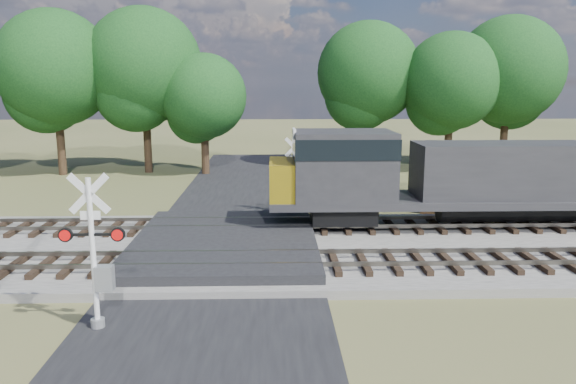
{
  "coord_description": "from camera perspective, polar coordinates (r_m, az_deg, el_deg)",
  "views": [
    {
      "loc": [
        1.86,
        -20.6,
        6.54
      ],
      "look_at": [
        2.48,
        2.0,
        2.1
      ],
      "focal_mm": 35.0,
      "sensor_mm": 36.0,
      "label": 1
    }
  ],
  "objects": [
    {
      "name": "ground",
      "position": [
        21.69,
        -6.46,
        -6.51
      ],
      "size": [
        160.0,
        160.0,
        0.0
      ],
      "primitive_type": "plane",
      "color": "#484F2A",
      "rests_on": "ground"
    },
    {
      "name": "ballast_bed",
      "position": [
        23.5,
        18.84,
        -5.28
      ],
      "size": [
        140.0,
        10.0,
        0.3
      ],
      "primitive_type": "cube",
      "color": "gray",
      "rests_on": "ground"
    },
    {
      "name": "road",
      "position": [
        21.68,
        -6.46,
        -6.41
      ],
      "size": [
        7.0,
        60.0,
        0.08
      ],
      "primitive_type": "cube",
      "color": "black",
      "rests_on": "ground"
    },
    {
      "name": "crossing_panel",
      "position": [
        22.08,
        -6.37,
        -5.34
      ],
      "size": [
        7.0,
        9.0,
        0.62
      ],
      "primitive_type": "cube",
      "color": "#262628",
      "rests_on": "ground"
    },
    {
      "name": "track_near",
      "position": [
        19.62,
        2.21,
        -7.09
      ],
      "size": [
        140.0,
        2.6,
        0.33
      ],
      "color": "black",
      "rests_on": "ballast_bed"
    },
    {
      "name": "track_far",
      "position": [
        24.42,
        1.44,
        -3.42
      ],
      "size": [
        140.0,
        2.6,
        0.33
      ],
      "color": "black",
      "rests_on": "ballast_bed"
    },
    {
      "name": "crossing_signal_near",
      "position": [
        15.7,
        -18.8,
        -7.17
      ],
      "size": [
        1.72,
        0.37,
        4.27
      ],
      "rotation": [
        0.0,
        0.0,
        0.01
      ],
      "color": "silver",
      "rests_on": "ground"
    },
    {
      "name": "crossing_signal_far",
      "position": [
        27.77,
        0.5,
        0.91
      ],
      "size": [
        1.57,
        0.34,
        3.9
      ],
      "rotation": [
        0.0,
        0.0,
        3.09
      ],
      "color": "silver",
      "rests_on": "ground"
    },
    {
      "name": "equipment_shed",
      "position": [
        30.9,
        17.79,
        1.5
      ],
      "size": [
        6.14,
        6.14,
        3.29
      ],
      "rotation": [
        0.0,
        0.0,
        -0.34
      ],
      "color": "#4D3921",
      "rests_on": "ground"
    },
    {
      "name": "treeline",
      "position": [
        40.88,
        5.16,
        11.61
      ],
      "size": [
        79.54,
        11.87,
        11.8
      ],
      "color": "black",
      "rests_on": "ground"
    }
  ]
}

